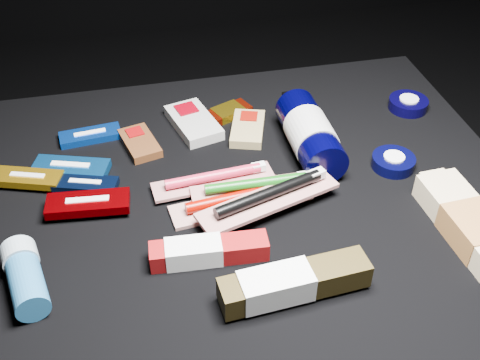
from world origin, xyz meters
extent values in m
plane|color=black|center=(0.00, 0.00, 0.00)|extent=(3.00, 3.00, 0.00)
cube|color=black|center=(0.00, 0.00, 0.20)|extent=(0.98, 0.78, 0.40)
cube|color=#0B40B2|center=(-0.23, 0.21, 0.41)|extent=(0.12, 0.05, 0.01)
cube|color=white|center=(-0.23, 0.21, 0.41)|extent=(0.06, 0.02, 0.01)
cube|color=#0E4F94|center=(-0.26, 0.12, 0.41)|extent=(0.14, 0.09, 0.02)
cube|color=white|center=(-0.26, 0.12, 0.41)|extent=(0.07, 0.03, 0.02)
cube|color=black|center=(-0.24, 0.07, 0.41)|extent=(0.11, 0.07, 0.01)
cube|color=silver|center=(-0.24, 0.07, 0.41)|extent=(0.06, 0.03, 0.01)
cube|color=#B07E0F|center=(-0.33, 0.10, 0.41)|extent=(0.12, 0.08, 0.01)
cube|color=silver|center=(-0.33, 0.10, 0.42)|extent=(0.06, 0.03, 0.02)
cube|color=#6B0003|center=(-0.24, 0.01, 0.42)|extent=(0.14, 0.06, 0.02)
cube|color=silver|center=(-0.24, 0.01, 0.42)|extent=(0.07, 0.02, 0.02)
cube|color=#4F2A13|center=(-0.14, 0.17, 0.41)|extent=(0.08, 0.11, 0.02)
cube|color=maroon|center=(-0.15, 0.19, 0.41)|extent=(0.04, 0.04, 0.02)
cube|color=#A6A59E|center=(-0.03, 0.21, 0.41)|extent=(0.10, 0.15, 0.02)
cube|color=#67000A|center=(-0.04, 0.24, 0.41)|extent=(0.05, 0.05, 0.02)
cube|color=#9C8955|center=(0.07, 0.17, 0.41)|extent=(0.09, 0.12, 0.02)
cube|color=#720D06|center=(0.07, 0.20, 0.41)|extent=(0.04, 0.04, 0.02)
cube|color=#701305|center=(0.02, 0.23, 0.41)|extent=(0.14, 0.09, 0.01)
cube|color=#A28113|center=(0.04, 0.23, 0.41)|extent=(0.07, 0.06, 0.02)
cylinder|color=black|center=(0.16, 0.09, 0.44)|extent=(0.08, 0.19, 0.08)
cylinder|color=#B8B8B4|center=(0.16, 0.08, 0.44)|extent=(0.08, 0.09, 0.08)
cylinder|color=black|center=(0.16, 0.19, 0.44)|extent=(0.03, 0.02, 0.03)
cube|color=black|center=(0.16, 0.22, 0.43)|extent=(0.02, 0.03, 0.02)
cylinder|color=black|center=(0.40, 0.18, 0.41)|extent=(0.08, 0.08, 0.02)
cylinder|color=white|center=(0.40, 0.18, 0.41)|extent=(0.04, 0.04, 0.02)
cylinder|color=black|center=(0.29, 0.01, 0.41)|extent=(0.08, 0.08, 0.02)
cylinder|color=white|center=(0.29, 0.01, 0.41)|extent=(0.04, 0.04, 0.02)
cube|color=beige|center=(0.34, -0.16, 0.42)|extent=(0.08, 0.21, 0.04)
cube|color=#A06835|center=(0.34, -0.19, 0.42)|extent=(0.08, 0.10, 0.04)
cube|color=beige|center=(0.33, -0.06, 0.42)|extent=(0.05, 0.02, 0.03)
cylinder|color=#246395|center=(-0.32, -0.15, 0.42)|extent=(0.07, 0.10, 0.05)
cylinder|color=#96A9B2|center=(-0.33, -0.10, 0.43)|extent=(0.06, 0.04, 0.05)
cube|color=beige|center=(0.01, -0.03, 0.40)|extent=(0.24, 0.08, 0.01)
cylinder|color=#7F0700|center=(0.01, -0.03, 0.42)|extent=(0.19, 0.04, 0.02)
cube|color=silver|center=(0.10, -0.02, 0.42)|extent=(0.03, 0.02, 0.01)
cube|color=#B7ADAA|center=(-0.03, 0.03, 0.41)|extent=(0.21, 0.07, 0.01)
cylinder|color=#BF213D|center=(-0.03, 0.03, 0.42)|extent=(0.17, 0.03, 0.02)
cube|color=white|center=(0.05, 0.03, 0.42)|extent=(0.02, 0.02, 0.01)
cube|color=beige|center=(0.04, -0.02, 0.42)|extent=(0.22, 0.05, 0.01)
cylinder|color=#0D500E|center=(0.04, -0.02, 0.43)|extent=(0.17, 0.02, 0.02)
cube|color=#B8B7B3|center=(0.12, -0.02, 0.43)|extent=(0.02, 0.01, 0.01)
cube|color=#BBB4AF|center=(0.05, -0.05, 0.42)|extent=(0.25, 0.13, 0.01)
cylinder|color=black|center=(0.05, -0.05, 0.44)|extent=(0.19, 0.08, 0.02)
cube|color=silver|center=(0.14, -0.03, 0.44)|extent=(0.03, 0.02, 0.01)
cube|color=maroon|center=(-0.06, -0.14, 0.42)|extent=(0.18, 0.05, 0.03)
cube|color=white|center=(-0.09, -0.13, 0.42)|extent=(0.09, 0.05, 0.03)
cube|color=#31270E|center=(0.04, -0.23, 0.43)|extent=(0.22, 0.06, 0.04)
cube|color=white|center=(0.01, -0.23, 0.43)|extent=(0.10, 0.06, 0.04)
camera|label=1|loc=(-0.15, -0.75, 1.06)|focal=45.00mm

